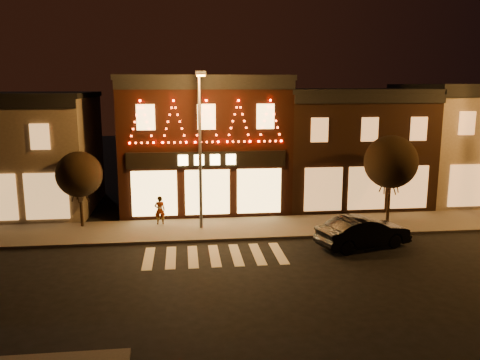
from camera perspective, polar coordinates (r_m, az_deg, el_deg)
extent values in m
plane|color=black|center=(19.09, -2.16, -12.89)|extent=(120.00, 120.00, 0.00)
cube|color=#47423D|center=(26.74, 0.74, -5.62)|extent=(44.00, 4.00, 0.15)
cube|color=black|center=(31.65, -4.27, 4.22)|extent=(10.00, 8.00, 8.00)
cube|color=black|center=(31.43, -4.38, 11.75)|extent=(10.20, 8.20, 0.30)
cube|color=black|center=(27.38, -4.00, 11.03)|extent=(10.00, 0.25, 0.50)
cube|color=black|center=(27.65, -3.88, 2.40)|extent=(9.00, 0.15, 0.90)
cube|color=#FFD87F|center=(27.55, -3.86, 2.37)|extent=(3.40, 0.08, 0.60)
cube|color=black|center=(33.48, 12.24, 3.68)|extent=(9.00, 8.00, 7.20)
cube|color=black|center=(33.23, 12.51, 10.11)|extent=(9.20, 8.20, 0.30)
cube|color=black|center=(29.44, 15.08, 9.12)|extent=(9.00, 0.25, 0.50)
cube|color=#6E604E|center=(37.36, 25.45, 3.84)|extent=(9.00, 8.00, 7.50)
cube|color=black|center=(37.15, 25.95, 9.81)|extent=(9.20, 8.20, 0.30)
cylinder|color=#59595E|center=(25.74, -4.68, 3.32)|extent=(0.17, 0.17, 8.31)
cylinder|color=#59595E|center=(24.68, -4.73, 12.42)|extent=(0.13, 1.66, 0.10)
cube|color=#59595E|center=(23.85, -4.62, 12.35)|extent=(0.52, 0.30, 0.19)
cube|color=orange|center=(23.85, -4.61, 12.07)|extent=(0.40, 0.21, 0.05)
cylinder|color=black|center=(28.01, -18.00, -3.82)|extent=(0.15, 0.15, 1.34)
sphere|color=black|center=(27.55, -18.27, 0.63)|extent=(2.46, 2.46, 2.46)
cylinder|color=black|center=(28.63, 16.90, -3.17)|extent=(0.17, 0.17, 1.60)
sphere|color=black|center=(28.12, 17.20, 2.04)|extent=(2.93, 2.93, 2.93)
imported|color=black|center=(24.42, 14.20, -5.93)|extent=(4.86, 2.75, 1.51)
imported|color=gray|center=(27.36, -9.34, -3.49)|extent=(0.62, 0.44, 1.59)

